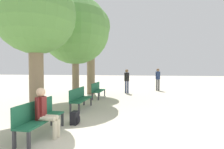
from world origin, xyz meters
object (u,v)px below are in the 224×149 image
object	(u,v)px
tree_row_0	(36,16)
tree_row_2	(91,28)
bench_row_2	(97,89)
tree_row_1	(75,31)
person_seated	(45,111)
bench_row_0	(39,116)
backpack	(75,118)
pedestrian_near	(158,78)
pedestrian_mid	(127,79)
bench_row_1	(80,97)

from	to	relation	value
tree_row_0	tree_row_2	xyz separation A→B (m)	(0.00, 6.24, 1.01)
bench_row_2	tree_row_1	xyz separation A→B (m)	(-0.87, -1.22, 3.21)
tree_row_0	person_seated	distance (m)	3.29
bench_row_2	tree_row_2	distance (m)	4.35
bench_row_0	backpack	xyz separation A→B (m)	(0.56, 1.03, -0.32)
bench_row_0	pedestrian_near	bearing A→B (deg)	69.16
bench_row_2	person_seated	size ratio (longest dim) A/B	1.33
tree_row_2	pedestrian_mid	world-z (taller)	tree_row_2
bench_row_2	tree_row_2	bearing A→B (deg)	119.04
bench_row_0	tree_row_1	bearing A→B (deg)	100.47
bench_row_2	tree_row_2	xyz separation A→B (m)	(-0.87, 1.56, 3.97)
bench_row_0	tree_row_2	distance (m)	8.50
bench_row_2	tree_row_1	size ratio (longest dim) A/B	0.30
tree_row_0	pedestrian_near	xyz separation A→B (m)	(4.68, 8.77, -2.47)
backpack	tree_row_1	bearing A→B (deg)	111.30
bench_row_2	tree_row_2	world-z (taller)	tree_row_2
bench_row_0	person_seated	distance (m)	0.28
person_seated	pedestrian_mid	bearing A→B (deg)	80.86
tree_row_0	pedestrian_near	world-z (taller)	tree_row_0
person_seated	pedestrian_near	size ratio (longest dim) A/B	0.72
bench_row_2	backpack	size ratio (longest dim) A/B	4.24
bench_row_2	backpack	bearing A→B (deg)	-83.43
person_seated	backpack	size ratio (longest dim) A/B	3.18
bench_row_2	bench_row_1	bearing A→B (deg)	-90.00
backpack	person_seated	bearing A→B (deg)	-106.93
bench_row_0	tree_row_0	size ratio (longest dim) A/B	0.34
tree_row_0	person_seated	world-z (taller)	tree_row_0
bench_row_0	pedestrian_near	size ratio (longest dim) A/B	0.95
tree_row_2	backpack	xyz separation A→B (m)	(1.43, -6.45, -4.29)
backpack	bench_row_2	bearing A→B (deg)	96.57
bench_row_1	tree_row_2	distance (m)	6.07
bench_row_1	tree_row_1	world-z (taller)	tree_row_1
bench_row_0	pedestrian_near	world-z (taller)	pedestrian_near
backpack	pedestrian_mid	size ratio (longest dim) A/B	0.23
backpack	pedestrian_near	xyz separation A→B (m)	(3.25, 8.98, 0.80)
tree_row_0	tree_row_1	distance (m)	3.47
tree_row_1	backpack	bearing A→B (deg)	-68.70
bench_row_0	tree_row_0	distance (m)	3.32
tree_row_2	tree_row_0	bearing A→B (deg)	-90.00
tree_row_0	tree_row_1	world-z (taller)	tree_row_1
tree_row_0	person_seated	size ratio (longest dim) A/B	3.90
tree_row_2	person_seated	xyz separation A→B (m)	(1.09, -7.55, -3.82)
bench_row_1	tree_row_0	size ratio (longest dim) A/B	0.34
tree_row_2	backpack	world-z (taller)	tree_row_2
bench_row_0	bench_row_2	world-z (taller)	same
bench_row_1	tree_row_2	size ratio (longest dim) A/B	0.28
bench_row_2	pedestrian_mid	bearing A→B (deg)	54.79
bench_row_0	person_seated	bearing A→B (deg)	-19.69
tree_row_1	pedestrian_mid	xyz separation A→B (m)	(2.41, 3.40, -2.76)
bench_row_1	tree_row_2	world-z (taller)	tree_row_2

